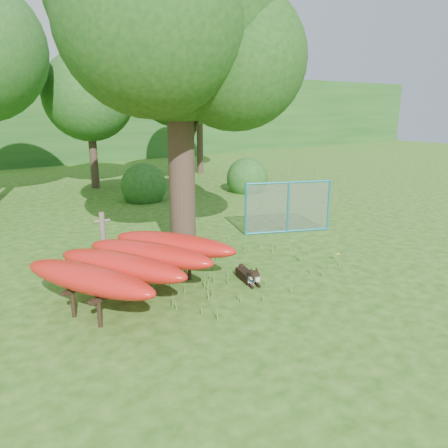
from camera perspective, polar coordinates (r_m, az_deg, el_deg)
ground at (r=9.48m, az=3.38°, el=-7.56°), size 80.00×80.00×0.00m
oak_tree at (r=11.01m, az=-6.34°, el=24.47°), size 6.04×5.68×8.19m
wooden_post at (r=10.42m, az=-15.49°, el=-1.88°), size 0.37×0.14×1.33m
kayak_rack at (r=8.68m, az=-11.47°, el=-4.57°), size 4.14×3.72×1.01m
husky_dog at (r=9.40m, az=3.27°, el=-6.77°), size 0.42×0.95×0.43m
fence_section at (r=13.01m, az=8.38°, el=2.18°), size 2.46×1.14×2.59m
wildflower_clump at (r=10.96m, az=14.62°, el=-3.90°), size 0.10×0.10×0.21m
bg_tree_c at (r=20.95m, az=-17.24°, el=15.69°), size 4.00×4.00×6.12m
bg_tree_d at (r=20.70m, az=-5.80°, el=18.99°), size 4.80×4.80×7.50m
bg_tree_e at (r=24.84m, az=-3.29°, el=18.71°), size 4.60×4.60×7.55m
shrub_right at (r=19.41m, az=3.00°, el=4.23°), size 1.80×1.80×1.80m
shrub_mid at (r=17.83m, az=-10.34°, el=3.03°), size 1.80×1.80×1.80m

